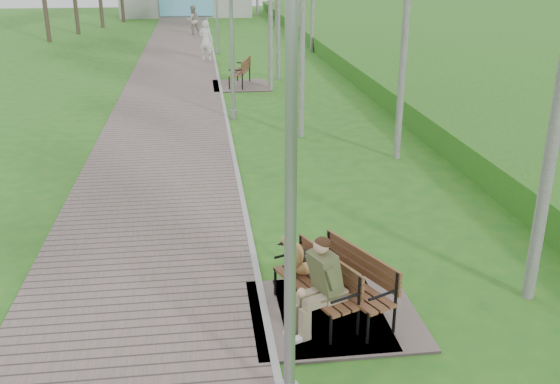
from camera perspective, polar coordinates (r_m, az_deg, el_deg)
The scene contains 11 objects.
walkway at distance 22.99m, azimuth -9.85°, elevation 9.09°, with size 3.50×67.00×0.04m, color #6E6059.
kerb at distance 22.98m, azimuth -5.44°, elevation 9.31°, with size 0.10×67.00×0.05m, color #999993.
embankment at distance 25.00m, azimuth 23.72°, elevation 8.54°, with size 14.00×70.00×1.60m, color #478624.
bench_main at distance 8.43m, azimuth 2.91°, elevation -8.94°, with size 1.80×2.00×1.57m.
bench_second at distance 8.67m, azimuth 6.09°, elevation -9.86°, with size 1.87×2.08×1.15m.
bench_third at distance 23.63m, azimuth -3.69°, elevation 10.21°, with size 2.07×2.30×1.27m.
lamp_post_near at distance 5.96m, azimuth 0.97°, elevation -0.90°, with size 0.20×0.20×5.18m.
lamp_post_second at distance 18.36m, azimuth -4.43°, elevation 13.74°, with size 0.19×0.19×5.02m.
lamp_post_third at distance 31.40m, azimuth -5.82°, elevation 16.46°, with size 0.18×0.18×4.75m.
pedestrian_near at distance 29.56m, azimuth -6.78°, elevation 13.59°, with size 0.66×0.43×1.81m, color white.
pedestrian_far at distance 39.29m, azimuth -7.98°, elevation 15.29°, with size 0.84×0.66×1.74m, color #A0968B.
Camera 1 is at (-0.74, -1.00, 4.64)m, focal length 40.00 mm.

